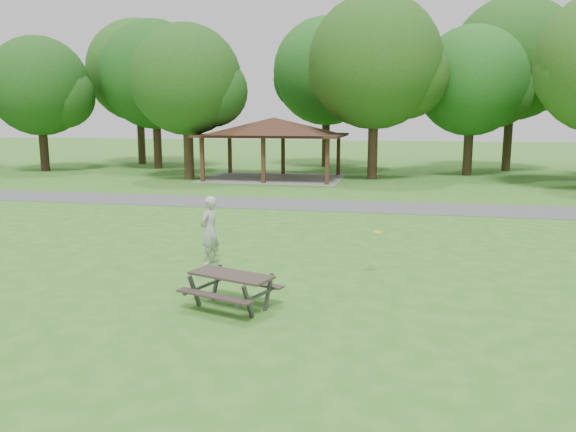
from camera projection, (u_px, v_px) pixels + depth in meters
The scene contains 14 objects.
ground at pixel (198, 314), 11.07m from camera, with size 160.00×160.00×0.00m, color #347220.
asphalt_path at pixel (312, 205), 24.56m from camera, with size 120.00×3.20×0.02m, color #4E4E51.
pavilion at pixel (274, 129), 34.46m from camera, with size 8.60×7.01×3.76m.
tree_row_b at pixel (41, 89), 38.82m from camera, with size 7.14×6.80×9.28m.
tree_row_c at pixel (156, 78), 40.66m from camera, with size 8.19×7.80×10.67m.
tree_row_d at pixel (188, 83), 33.54m from camera, with size 6.93×6.60×9.27m.
tree_row_e at pixel (377, 66), 33.59m from camera, with size 8.40×8.00×11.02m.
tree_row_f at pixel (473, 84), 35.94m from camera, with size 7.35×7.00×9.55m.
tree_deep_a at pixel (140, 74), 44.52m from camera, with size 8.40×8.00×11.38m.
tree_deep_b at pixel (328, 75), 42.07m from camera, with size 8.40×8.00×11.13m.
tree_deep_c at pixel (514, 63), 38.44m from camera, with size 8.82×8.40×11.90m.
picnic_table_middle at pixel (231, 282), 11.30m from camera, with size 2.07×1.86×0.74m.
frisbee_in_flight at pixel (378, 232), 13.44m from camera, with size 0.30×0.30×0.02m.
frisbee_thrower at pixel (209, 230), 14.66m from camera, with size 0.66×0.43×1.80m, color #A8A8AB.
Camera 1 is at (3.87, -9.98, 3.85)m, focal length 35.00 mm.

